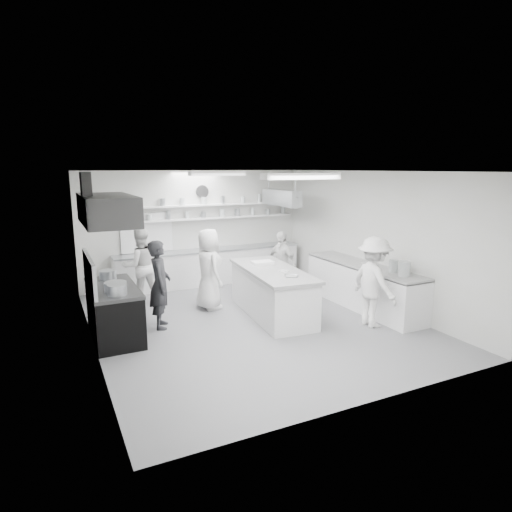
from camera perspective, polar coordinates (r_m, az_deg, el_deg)
name	(u,v)px	position (r m, az deg, el deg)	size (l,w,h in m)	color
floor	(251,322)	(8.97, -0.59, -8.62)	(6.00, 7.00, 0.02)	gray
ceiling	(251,171)	(8.43, -0.64, 11.05)	(6.00, 7.00, 0.02)	white
wall_back	(195,228)	(11.79, -7.92, 3.69)	(6.00, 0.04, 3.00)	silver
wall_front	(370,295)	(5.69, 14.69, -4.92)	(6.00, 0.04, 3.00)	silver
wall_left	(89,263)	(7.80, -20.95, -0.92)	(0.04, 7.00, 3.00)	silver
wall_right	(371,239)	(10.20, 14.81, 2.22)	(0.04, 7.00, 3.00)	silver
stove	(114,313)	(8.50, -18.00, -7.09)	(0.80, 1.80, 0.90)	black
exhaust_hood	(107,209)	(8.11, -18.82, 5.76)	(0.85, 2.00, 0.50)	#353536
back_counter	(211,267)	(11.79, -5.94, -1.40)	(5.00, 0.60, 0.92)	white
shelf_lower	(221,217)	(11.88, -4.53, 5.03)	(4.20, 0.26, 0.04)	white
shelf_upper	(221,204)	(11.84, -4.56, 6.71)	(4.20, 0.26, 0.04)	white
pass_through_window	(146,233)	(11.45, -14.08, 2.97)	(1.30, 0.04, 1.00)	black
wall_clock	(202,192)	(11.73, -7.05, 8.33)	(0.32, 0.32, 0.05)	white
right_counter	(363,287)	(10.04, 13.73, -3.89)	(0.74, 3.30, 0.94)	white
pot_rack	(281,198)	(11.51, 3.31, 7.59)	(0.30, 1.60, 0.40)	#A9ADB2
light_fixture_front	(301,176)	(6.85, 5.92, 10.31)	(1.30, 0.25, 0.10)	white
light_fixture_rear	(217,173)	(10.09, -5.09, 10.67)	(1.30, 0.25, 0.10)	white
prep_island	(272,293)	(9.25, 2.10, -4.86)	(0.96, 2.57, 0.95)	white
stove_pot	(116,288)	(7.94, -17.83, -4.04)	(0.38, 0.38, 0.23)	#A9ADB2
cook_stove	(160,284)	(8.63, -12.42, -3.64)	(0.63, 0.41, 1.72)	#27282A
cook_back	(141,266)	(10.32, -14.80, -1.24)	(0.85, 0.66, 1.74)	white
cook_island_left	(209,269)	(9.62, -6.18, -1.72)	(0.87, 0.57, 1.78)	white
cook_island_right	(281,263)	(10.68, 3.30, -0.93)	(0.92, 0.38, 1.57)	white
cook_right	(374,282)	(8.80, 15.11, -3.31)	(1.15, 0.66, 1.78)	white
bowl_island_a	(291,277)	(8.54, 4.62, -2.75)	(0.28, 0.28, 0.07)	#A9ADB2
bowl_island_b	(283,272)	(8.93, 3.60, -2.11)	(0.21, 0.21, 0.07)	white
bowl_right	(366,264)	(10.02, 14.17, -1.02)	(0.22, 0.22, 0.05)	white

